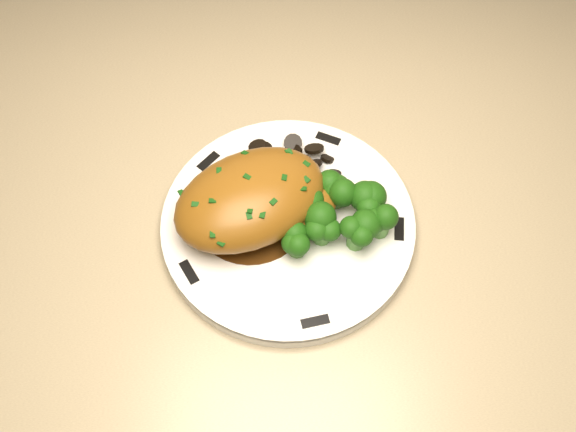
{
  "coord_description": "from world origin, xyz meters",
  "views": [
    {
      "loc": [
        -0.17,
        1.27,
        1.56
      ],
      "look_at": [
        -0.18,
        1.63,
        0.95
      ],
      "focal_mm": 45.0,
      "sensor_mm": 36.0,
      "label": 1
    }
  ],
  "objects_px": {
    "counter": "(261,348)",
    "broccoli_florets": "(339,215)",
    "plate": "(288,225)",
    "chicken_breast": "(256,200)"
  },
  "relations": [
    {
      "from": "plate",
      "to": "chicken_breast",
      "type": "distance_m",
      "value": 0.05
    },
    {
      "from": "counter",
      "to": "plate",
      "type": "distance_m",
      "value": 0.47
    },
    {
      "from": "counter",
      "to": "chicken_breast",
      "type": "bearing_deg",
      "value": -71.35
    },
    {
      "from": "plate",
      "to": "broccoli_florets",
      "type": "xyz_separation_m",
      "value": [
        0.05,
        -0.01,
        0.03
      ]
    },
    {
      "from": "chicken_breast",
      "to": "broccoli_florets",
      "type": "xyz_separation_m",
      "value": [
        0.08,
        -0.01,
        -0.01
      ]
    },
    {
      "from": "counter",
      "to": "broccoli_florets",
      "type": "xyz_separation_m",
      "value": [
        0.09,
        -0.05,
        0.5
      ]
    },
    {
      "from": "counter",
      "to": "broccoli_florets",
      "type": "relative_size",
      "value": 19.98
    },
    {
      "from": "plate",
      "to": "chicken_breast",
      "type": "height_order",
      "value": "chicken_breast"
    },
    {
      "from": "chicken_breast",
      "to": "broccoli_florets",
      "type": "bearing_deg",
      "value": -37.84
    },
    {
      "from": "counter",
      "to": "chicken_breast",
      "type": "height_order",
      "value": "counter"
    }
  ]
}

